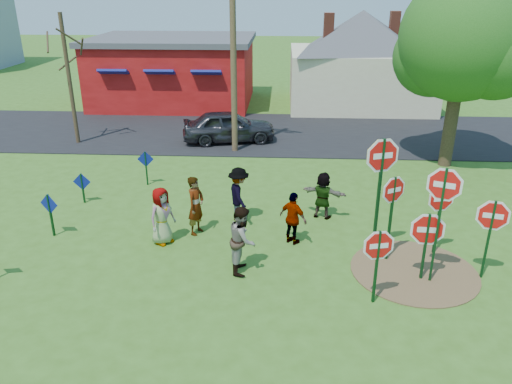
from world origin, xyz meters
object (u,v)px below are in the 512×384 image
stop_sign_a (378,251)px  utility_pole (233,50)px  stop_sign_c (442,200)px  leafy_tree (466,44)px  suv (229,126)px  person_b (196,205)px  stop_sign_d (441,204)px  stop_sign_b (381,168)px  person_a (162,216)px

stop_sign_a → utility_pole: size_ratio=0.24×
stop_sign_c → leafy_tree: leafy_tree is taller
suv → utility_pole: bearing=-175.1°
stop_sign_c → person_b: size_ratio=1.77×
stop_sign_c → utility_pole: (-5.78, 10.01, 2.10)m
stop_sign_a → suv: size_ratio=0.47×
stop_sign_d → utility_pole: (-6.23, 8.63, 2.81)m
stop_sign_c → stop_sign_b: bearing=157.4°
stop_sign_c → stop_sign_d: (0.45, 1.38, -0.71)m
stop_sign_c → leafy_tree: size_ratio=0.43×
stop_sign_a → person_b: size_ratio=1.12×
stop_sign_b → utility_pole: (-4.56, 8.83, 1.78)m
stop_sign_b → suv: bearing=97.8°
stop_sign_b → leafy_tree: bearing=42.6°
person_b → suv: (-0.01, 9.11, -0.13)m
person_a → person_b: size_ratio=0.95×
stop_sign_b → utility_pole: utility_pole is taller
stop_sign_c → utility_pole: size_ratio=0.38×
stop_sign_b → stop_sign_d: 1.96m
suv → leafy_tree: bearing=-117.9°
stop_sign_c → utility_pole: utility_pole is taller
person_a → person_b: bearing=-17.9°
stop_sign_c → person_b: 6.70m
stop_sign_c → person_b: stop_sign_c is taller
stop_sign_b → person_a: (-5.81, 0.42, -1.68)m
stop_sign_b → stop_sign_d: stop_sign_b is taller
utility_pole → leafy_tree: 8.87m
stop_sign_a → stop_sign_c: (1.55, 0.96, 0.87)m
stop_sign_d → stop_sign_b: bearing=174.4°
stop_sign_a → utility_pole: bearing=98.9°
stop_sign_d → stop_sign_a: bearing=-142.6°
stop_sign_a → utility_pole: 12.13m
person_a → utility_pole: 9.18m
suv → stop_sign_b: bearing=-165.7°
person_a → leafy_tree: (10.00, 7.09, 3.88)m
stop_sign_d → leafy_tree: leafy_tree is taller
leafy_tree → stop_sign_a: bearing=-115.1°
stop_sign_d → leafy_tree: (2.53, 7.32, 3.22)m
person_b → stop_sign_a: bearing=-102.4°
stop_sign_a → person_a: 6.07m
person_a → utility_pole: (1.24, 8.41, 3.46)m
stop_sign_b → utility_pole: size_ratio=0.42×
stop_sign_a → stop_sign_b: bearing=69.0°
stop_sign_b → stop_sign_d: (1.66, 0.19, -1.03)m
stop_sign_b → suv: 11.45m
person_b → leafy_tree: (9.15, 6.45, 3.83)m
stop_sign_a → person_b: bearing=133.1°
stop_sign_c → suv: stop_sign_c is taller
stop_sign_a → stop_sign_b: stop_sign_b is taller
stop_sign_a → leafy_tree: 11.19m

